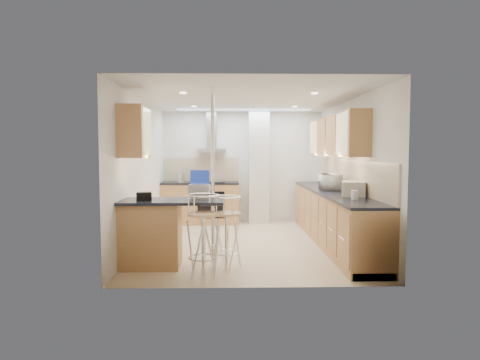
{
  "coord_description": "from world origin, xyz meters",
  "views": [
    {
      "loc": [
        -0.29,
        -7.36,
        1.63
      ],
      "look_at": [
        -0.11,
        0.2,
        1.1
      ],
      "focal_mm": 32.0,
      "sensor_mm": 36.0,
      "label": 1
    }
  ],
  "objects_px": {
    "laptop": "(199,191)",
    "bar_stool_near": "(204,235)",
    "microwave": "(330,182)",
    "bread_bin": "(353,189)",
    "bar_stool_end": "(227,232)"
  },
  "relations": [
    {
      "from": "bar_stool_near",
      "to": "bread_bin",
      "type": "xyz_separation_m",
      "value": [
        2.25,
        1.09,
        0.49
      ]
    },
    {
      "from": "microwave",
      "to": "bread_bin",
      "type": "xyz_separation_m",
      "value": [
        0.11,
        -1.04,
        -0.03
      ]
    },
    {
      "from": "laptop",
      "to": "microwave",
      "type": "bearing_deg",
      "value": 37.12
    },
    {
      "from": "microwave",
      "to": "bar_stool_near",
      "type": "distance_m",
      "value": 3.06
    },
    {
      "from": "laptop",
      "to": "bar_stool_end",
      "type": "xyz_separation_m",
      "value": [
        0.39,
        -0.3,
        -0.53
      ]
    },
    {
      "from": "bread_bin",
      "to": "bar_stool_near",
      "type": "bearing_deg",
      "value": -140.6
    },
    {
      "from": "microwave",
      "to": "laptop",
      "type": "distance_m",
      "value": 2.69
    },
    {
      "from": "microwave",
      "to": "laptop",
      "type": "relative_size",
      "value": 1.74
    },
    {
      "from": "laptop",
      "to": "bar_stool_near",
      "type": "bearing_deg",
      "value": -78.24
    },
    {
      "from": "microwave",
      "to": "bar_stool_end",
      "type": "distance_m",
      "value": 2.63
    },
    {
      "from": "bar_stool_end",
      "to": "bread_bin",
      "type": "relative_size",
      "value": 2.39
    },
    {
      "from": "laptop",
      "to": "bar_stool_near",
      "type": "xyz_separation_m",
      "value": [
        0.09,
        -0.63,
        -0.5
      ]
    },
    {
      "from": "laptop",
      "to": "bread_bin",
      "type": "relative_size",
      "value": 0.68
    },
    {
      "from": "bar_stool_near",
      "to": "bar_stool_end",
      "type": "distance_m",
      "value": 0.44
    },
    {
      "from": "microwave",
      "to": "bar_stool_near",
      "type": "height_order",
      "value": "microwave"
    }
  ]
}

